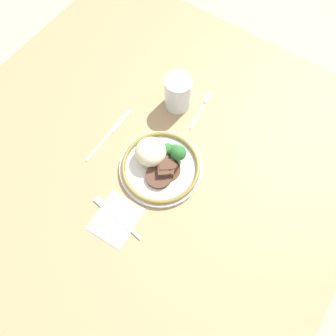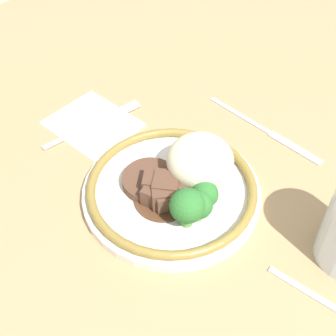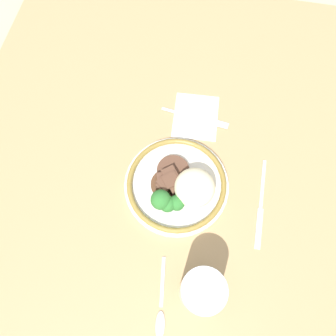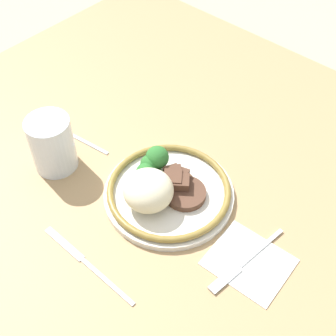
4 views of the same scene
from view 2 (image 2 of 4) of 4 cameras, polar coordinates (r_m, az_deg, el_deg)
The scene contains 6 objects.
ground_plane at distance 0.68m, azimuth 3.05°, elevation -2.36°, with size 8.00×8.00×0.00m, color tan.
dining_table at distance 0.66m, azimuth 3.11°, elevation -1.28°, with size 1.22×1.18×0.04m.
napkin at distance 0.72m, azimuth -9.17°, elevation 5.34°, with size 0.13×0.11×0.00m.
plate at distance 0.60m, azimuth 1.29°, elevation -1.98°, with size 0.23×0.23×0.08m.
fork at distance 0.72m, azimuth -8.00°, elevation 5.81°, with size 0.03×0.17×0.00m.
knife at distance 0.72m, azimuth 11.96°, elevation 4.41°, with size 0.21×0.01×0.00m.
Camera 2 is at (0.29, -0.34, 0.51)m, focal length 50.00 mm.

